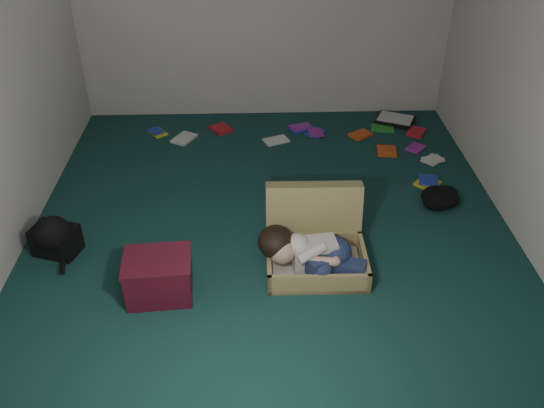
{
  "coord_description": "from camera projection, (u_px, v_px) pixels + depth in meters",
  "views": [
    {
      "loc": [
        -0.13,
        -3.87,
        2.89
      ],
      "look_at": [
        0.0,
        -0.15,
        0.35
      ],
      "focal_mm": 38.0,
      "sensor_mm": 36.0,
      "label": 1
    }
  ],
  "objects": [
    {
      "name": "clothing_pile",
      "position": [
        442.0,
        197.0,
        5.1
      ],
      "size": [
        0.44,
        0.37,
        0.13
      ],
      "primitive_type": null,
      "rotation": [
        0.0,
        0.0,
        -0.09
      ],
      "color": "black",
      "rests_on": "floor"
    },
    {
      "name": "suitcase",
      "position": [
        315.0,
        241.0,
        4.41
      ],
      "size": [
        0.76,
        0.74,
        0.55
      ],
      "rotation": [
        0.0,
        0.0,
        -0.01
      ],
      "color": "tan",
      "rests_on": "floor"
    },
    {
      "name": "backpack",
      "position": [
        56.0,
        239.0,
        4.5
      ],
      "size": [
        0.5,
        0.45,
        0.25
      ],
      "primitive_type": null,
      "rotation": [
        0.0,
        0.0,
        -0.31
      ],
      "color": "black",
      "rests_on": "floor"
    },
    {
      "name": "floor",
      "position": [
        271.0,
        228.0,
        4.83
      ],
      "size": [
        4.5,
        4.5,
        0.0
      ],
      "primitive_type": "plane",
      "color": "#143937",
      "rests_on": "ground"
    },
    {
      "name": "wall_front",
      "position": [
        290.0,
        306.0,
        2.24
      ],
      "size": [
        4.5,
        0.0,
        4.5
      ],
      "primitive_type": "plane",
      "rotation": [
        -1.57,
        0.0,
        0.0
      ],
      "color": "silver",
      "rests_on": "ground"
    },
    {
      "name": "paper_tray",
      "position": [
        395.0,
        120.0,
        6.46
      ],
      "size": [
        0.5,
        0.45,
        0.06
      ],
      "rotation": [
        0.0,
        0.0,
        -0.42
      ],
      "color": "black",
      "rests_on": "floor"
    },
    {
      "name": "book_scatter",
      "position": [
        327.0,
        141.0,
        6.09
      ],
      "size": [
        3.05,
        1.45,
        0.02
      ],
      "color": "yellow",
      "rests_on": "floor"
    },
    {
      "name": "maroon_bin",
      "position": [
        159.0,
        277.0,
        4.08
      ],
      "size": [
        0.5,
        0.41,
        0.33
      ],
      "rotation": [
        0.0,
        0.0,
        0.07
      ],
      "color": "#480E1E",
      "rests_on": "floor"
    },
    {
      "name": "person",
      "position": [
        311.0,
        253.0,
        4.23
      ],
      "size": [
        0.81,
        0.39,
        0.34
      ],
      "rotation": [
        0.0,
        0.0,
        -0.01
      ],
      "color": "silver",
      "rests_on": "suitcase"
    }
  ]
}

